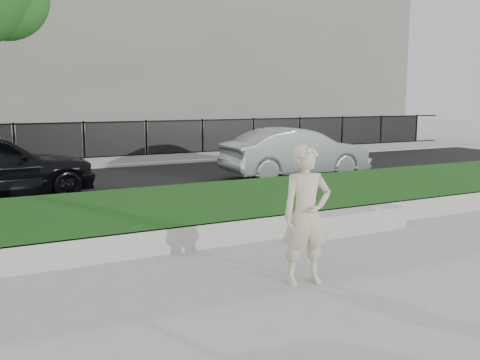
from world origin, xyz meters
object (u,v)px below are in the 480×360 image
stone_bench (356,221)px  book (375,209)px  man (306,215)px  car_silver (296,153)px

stone_bench → book: size_ratio=8.96×
man → car_silver: (4.98, 7.80, -0.13)m
man → book: size_ratio=8.30×
stone_bench → car_silver: 6.54m
stone_bench → man: man is taller
man → car_silver: size_ratio=0.40×
stone_bench → book: (0.32, -0.14, 0.21)m
book → stone_bench: bearing=138.1°
stone_bench → book: bearing=-22.9°
book → car_silver: 6.52m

